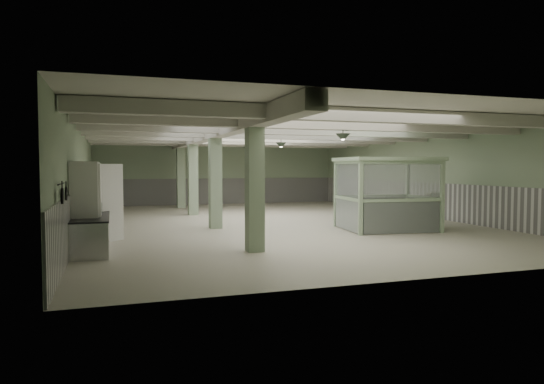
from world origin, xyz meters
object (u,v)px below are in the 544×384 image
object	(u,v)px
guard_booth	(386,181)
filing_cabinet	(434,211)
prep_counter	(92,227)
walkin_cooler	(87,202)

from	to	relation	value
guard_booth	filing_cabinet	size ratio (longest dim) A/B	2.64
prep_counter	guard_booth	size ratio (longest dim) A/B	1.63
guard_booth	filing_cabinet	xyz separation A→B (m)	(1.65, -0.46, -1.06)
prep_counter	filing_cabinet	distance (m)	11.27
prep_counter	guard_booth	bearing A→B (deg)	0.47
prep_counter	guard_booth	world-z (taller)	guard_booth
prep_counter	walkin_cooler	world-z (taller)	walkin_cooler
guard_booth	prep_counter	bearing A→B (deg)	-172.95
prep_counter	walkin_cooler	xyz separation A→B (m)	(-0.08, -0.57, 0.76)
filing_cabinet	walkin_cooler	bearing A→B (deg)	-157.35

